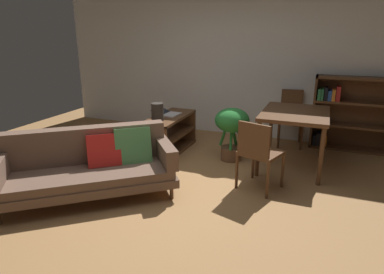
{
  "coord_description": "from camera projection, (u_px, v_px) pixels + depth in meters",
  "views": [
    {
      "loc": [
        1.59,
        -3.31,
        1.85
      ],
      "look_at": [
        0.09,
        0.46,
        0.57
      ],
      "focal_mm": 31.41,
      "sensor_mm": 36.0,
      "label": 1
    }
  ],
  "objects": [
    {
      "name": "ground_plane",
      "position": [
        171.0,
        192.0,
        4.05
      ],
      "size": [
        8.16,
        8.16,
        0.0
      ],
      "primitive_type": "plane",
      "color": "#9E7042"
    },
    {
      "name": "back_wall_panel",
      "position": [
        233.0,
        61.0,
        6.04
      ],
      "size": [
        6.8,
        0.1,
        2.7
      ],
      "primitive_type": "cube",
      "color": "silver",
      "rests_on": "ground_plane"
    },
    {
      "name": "fabric_couch",
      "position": [
        91.0,
        164.0,
        3.89
      ],
      "size": [
        1.97,
        1.8,
        0.78
      ],
      "color": "#56351E",
      "rests_on": "ground_plane"
    },
    {
      "name": "media_console",
      "position": [
        169.0,
        134.0,
        5.36
      ],
      "size": [
        0.45,
        1.17,
        0.58
      ],
      "color": "#56351E",
      "rests_on": "ground_plane"
    },
    {
      "name": "open_laptop",
      "position": [
        168.0,
        113.0,
        5.37
      ],
      "size": [
        0.42,
        0.33,
        0.08
      ],
      "color": "silver",
      "rests_on": "media_console"
    },
    {
      "name": "desk_speaker",
      "position": [
        157.0,
        112.0,
        4.97
      ],
      "size": [
        0.18,
        0.18,
        0.26
      ],
      "color": "#2D2823",
      "rests_on": "media_console"
    },
    {
      "name": "potted_floor_plant",
      "position": [
        232.0,
        126.0,
        4.92
      ],
      "size": [
        0.51,
        0.51,
        0.79
      ],
      "color": "brown",
      "rests_on": "ground_plane"
    },
    {
      "name": "dining_table",
      "position": [
        295.0,
        118.0,
        4.63
      ],
      "size": [
        0.88,
        1.15,
        0.8
      ],
      "color": "#56351E",
      "rests_on": "ground_plane"
    },
    {
      "name": "dining_chair_near",
      "position": [
        258.0,
        151.0,
        3.97
      ],
      "size": [
        0.56,
        0.55,
        0.86
      ],
      "color": "#56351E",
      "rests_on": "ground_plane"
    },
    {
      "name": "dining_chair_far",
      "position": [
        291.0,
        114.0,
        5.64
      ],
      "size": [
        0.45,
        0.49,
        0.92
      ],
      "color": "#56351E",
      "rests_on": "ground_plane"
    },
    {
      "name": "bookshelf",
      "position": [
        350.0,
        114.0,
        5.4
      ],
      "size": [
        1.32,
        0.32,
        1.18
      ],
      "color": "#56351E",
      "rests_on": "ground_plane"
    }
  ]
}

